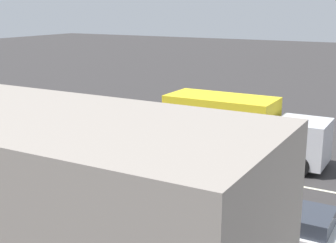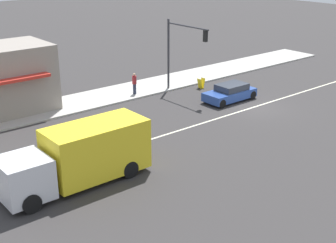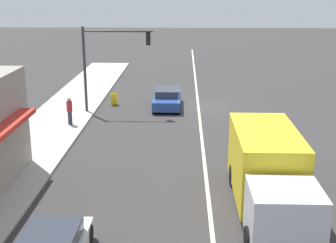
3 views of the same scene
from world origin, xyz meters
name	(u,v)px [view 2 (image 2 of 3)]	position (x,y,z in m)	size (l,w,h in m)	color
ground_plane	(18,181)	(0.00, 18.00, 0.00)	(160.00, 160.00, 0.00)	#333030
lane_marking_center	(254,107)	(0.00, 0.00, 0.00)	(0.16, 60.00, 0.01)	beige
traffic_signal_main	(180,45)	(6.12, 1.92, 3.90)	(4.59, 0.34, 5.60)	#333338
pedestrian	(134,83)	(7.91, 5.08, 1.01)	(0.34, 0.34, 1.68)	#282D42
warning_aframe_sign	(201,83)	(6.01, -0.30, 0.43)	(0.45, 0.53, 0.84)	yellow
delivery_truck	(81,155)	(-2.20, 15.57, 1.47)	(2.44, 7.50, 2.87)	silver
coupe_blue	(230,93)	(2.20, 0.27, 0.63)	(1.88, 4.18, 1.30)	#284793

